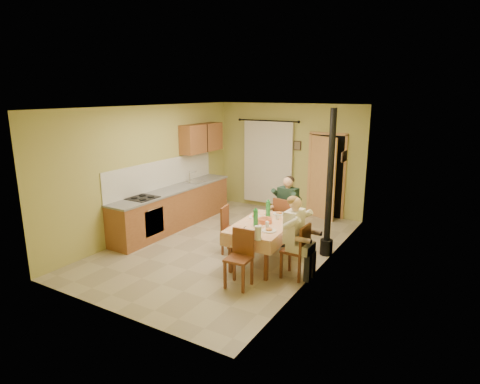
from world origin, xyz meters
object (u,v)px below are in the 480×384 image
Objects in this scene: stove_flue at (329,204)px; man_right at (296,228)px; chair_near at (239,270)px; dining_table at (264,243)px; chair_right at (295,261)px; chair_left at (232,239)px; chair_far at (286,230)px; man_far at (287,202)px.

man_right is at bearing -96.90° from stove_flue.
man_right is (0.64, 0.77, 0.59)m from chair_near.
dining_table is 1.71× the size of chair_right.
chair_left is 1.97m from stove_flue.
dining_table is 0.75m from chair_left.
chair_far is 0.71× the size of man_far.
chair_near is 1.40m from chair_left.
stove_flue is at bearing -4.84° from man_right.
stove_flue is (0.93, -0.17, 0.15)m from man_far.
stove_flue is (0.79, 1.99, 0.74)m from chair_near.
dining_table is 0.79m from chair_right.
dining_table is at bearing 70.33° from chair_left.
chair_right is 1.43m from stove_flue.
chair_near is 0.67× the size of man_right.
man_right is at bearing -52.94° from man_far.
man_far reaches higher than chair_far.
stove_flue is at bearing -115.37° from chair_near.
dining_table is 1.12m from chair_far.
man_far is at bearing 90.00° from chair_far.
chair_far reaches higher than chair_right.
chair_right is 0.68× the size of man_far.
chair_far is 1.05× the size of chair_left.
chair_near is 1.00× the size of chair_left.
man_far is 1.00× the size of man_right.
chair_right is at bearing -96.30° from stove_flue.
stove_flue reaches higher than chair_far.
man_far is (-0.14, 2.16, 0.59)m from chair_near.
man_right is (0.78, -1.38, 0.59)m from chair_far.
stove_flue is (0.13, 1.22, 0.74)m from chair_right.
man_far is at bearing 169.49° from stove_flue.
dining_table is 1.45m from stove_flue.
man_right reaches higher than chair_left.
dining_table is 1.17× the size of man_right.
stove_flue reaches higher than chair_near.
chair_right is 1.52m from chair_left.
chair_far reaches higher than chair_left.
chair_near reaches higher than chair_left.
stove_flue reaches higher than chair_right.
chair_right reaches higher than chair_near.
man_far is (0.68, 1.03, 0.59)m from chair_left.
stove_flue is (0.15, 1.22, 0.15)m from man_right.
chair_left is at bearing -57.85° from chair_near.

